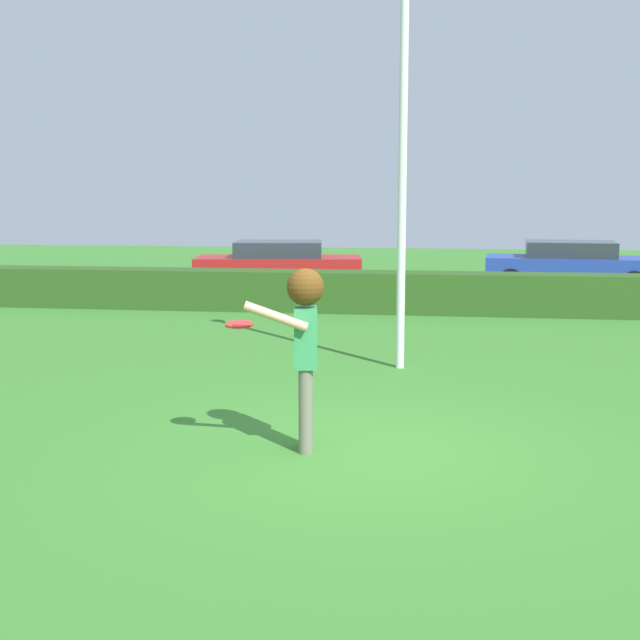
{
  "coord_description": "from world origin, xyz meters",
  "views": [
    {
      "loc": [
        0.75,
        -8.12,
        2.54
      ],
      "look_at": [
        -0.54,
        0.97,
        1.15
      ],
      "focal_mm": 48.24,
      "sensor_mm": 36.0,
      "label": 1
    }
  ],
  "objects_px": {
    "lamppost": "(403,153)",
    "person": "(305,333)",
    "frisbee": "(239,324)",
    "parked_car_blue": "(570,263)",
    "parked_car_red": "(279,263)"
  },
  "relations": [
    {
      "from": "lamppost",
      "to": "parked_car_red",
      "type": "relative_size",
      "value": 1.25
    },
    {
      "from": "frisbee",
      "to": "parked_car_blue",
      "type": "xyz_separation_m",
      "value": [
        5.18,
        14.58,
        -0.56
      ]
    },
    {
      "from": "lamppost",
      "to": "parked_car_blue",
      "type": "relative_size",
      "value": 1.27
    },
    {
      "from": "frisbee",
      "to": "lamppost",
      "type": "distance_m",
      "value": 4.75
    },
    {
      "from": "person",
      "to": "parked_car_red",
      "type": "bearing_deg",
      "value": 101.84
    },
    {
      "from": "person",
      "to": "frisbee",
      "type": "bearing_deg",
      "value": -175.51
    },
    {
      "from": "person",
      "to": "parked_car_red",
      "type": "xyz_separation_m",
      "value": [
        -2.84,
        13.53,
        -0.48
      ]
    },
    {
      "from": "lamppost",
      "to": "parked_car_red",
      "type": "bearing_deg",
      "value": 110.78
    },
    {
      "from": "person",
      "to": "lamppost",
      "type": "bearing_deg",
      "value": 79.93
    },
    {
      "from": "lamppost",
      "to": "person",
      "type": "bearing_deg",
      "value": -100.07
    },
    {
      "from": "frisbee",
      "to": "parked_car_red",
      "type": "xyz_separation_m",
      "value": [
        -2.2,
        13.58,
        -0.56
      ]
    },
    {
      "from": "frisbee",
      "to": "person",
      "type": "bearing_deg",
      "value": 4.49
    },
    {
      "from": "frisbee",
      "to": "lamppost",
      "type": "xyz_separation_m",
      "value": [
        1.37,
        4.18,
        1.8
      ]
    },
    {
      "from": "person",
      "to": "frisbee",
      "type": "height_order",
      "value": "person"
    },
    {
      "from": "person",
      "to": "lamppost",
      "type": "xyz_separation_m",
      "value": [
        0.73,
        4.13,
        1.88
      ]
    }
  ]
}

